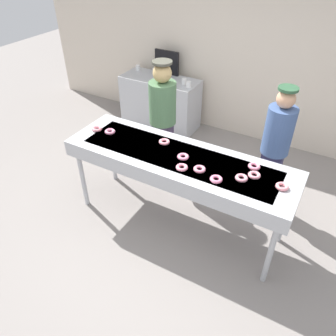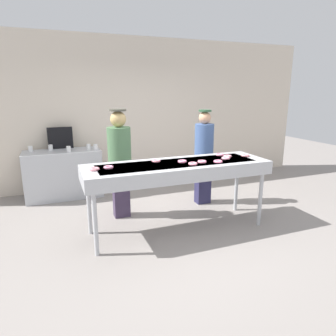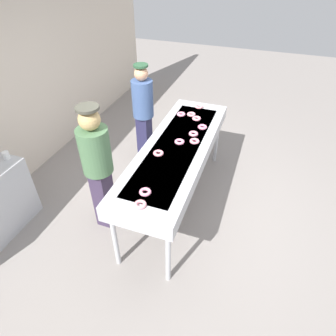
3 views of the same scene
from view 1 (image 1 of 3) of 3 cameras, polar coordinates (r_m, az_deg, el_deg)
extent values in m
plane|color=gray|center=(4.13, 1.56, -9.08)|extent=(16.00, 16.00, 0.00)
cube|color=beige|center=(5.39, 15.05, 19.60)|extent=(8.00, 0.12, 2.95)
cube|color=#B7BABF|center=(3.55, 1.80, 0.91)|extent=(2.54, 0.77, 0.18)
cube|color=slate|center=(3.52, 1.81, 1.59)|extent=(2.16, 0.54, 0.08)
cylinder|color=#B7BABF|center=(4.23, -14.52, -2.01)|extent=(0.06, 0.06, 0.79)
cylinder|color=#B7BABF|center=(3.42, 17.23, -14.19)|extent=(0.06, 0.06, 0.79)
cylinder|color=#B7BABF|center=(4.58, -9.53, 2.12)|extent=(0.06, 0.06, 0.79)
cylinder|color=#B7BABF|center=(3.85, 19.65, -7.77)|extent=(0.06, 0.06, 0.79)
torus|color=pink|center=(3.31, 14.75, -1.21)|extent=(0.17, 0.17, 0.04)
torus|color=pink|center=(3.43, 14.73, 0.28)|extent=(0.17, 0.17, 0.04)
torus|color=pink|center=(3.24, 19.18, -3.05)|extent=(0.15, 0.15, 0.04)
torus|color=pink|center=(3.18, 8.36, -1.94)|extent=(0.17, 0.17, 0.04)
torus|color=pink|center=(3.30, 2.42, 0.10)|extent=(0.17, 0.17, 0.04)
torus|color=pink|center=(3.46, 2.62, 1.96)|extent=(0.17, 0.17, 0.04)
torus|color=pink|center=(3.29, 5.48, -0.20)|extent=(0.13, 0.13, 0.04)
torus|color=pink|center=(3.24, 12.63, -1.70)|extent=(0.14, 0.14, 0.04)
torus|color=pink|center=(4.04, -12.27, 6.65)|extent=(0.17, 0.17, 0.04)
torus|color=pink|center=(3.95, -10.04, 6.24)|extent=(0.15, 0.15, 0.04)
torus|color=pink|center=(3.70, -0.66, 4.57)|extent=(0.17, 0.17, 0.04)
cube|color=#3C2F4A|center=(4.60, -0.87, 3.31)|extent=(0.24, 0.18, 0.85)
cylinder|color=#4C724C|center=(4.26, -0.95, 11.21)|extent=(0.35, 0.35, 0.55)
sphere|color=tan|center=(4.10, -1.01, 16.14)|extent=(0.23, 0.23, 0.23)
cylinder|color=#46463B|center=(4.06, -1.03, 17.88)|extent=(0.25, 0.25, 0.03)
cube|color=#28274B|center=(4.26, 16.88, -1.88)|extent=(0.24, 0.18, 0.83)
cylinder|color=#3F598C|center=(3.89, 18.66, 6.14)|extent=(0.32, 0.32, 0.56)
sphere|color=tan|center=(3.72, 19.80, 11.19)|extent=(0.20, 0.20, 0.20)
cylinder|color=#2A5135|center=(3.67, 20.18, 12.80)|extent=(0.21, 0.21, 0.03)
cube|color=#B7BABF|center=(5.89, -1.35, 11.34)|extent=(1.34, 0.57, 0.87)
cylinder|color=white|center=(5.35, 3.58, 14.26)|extent=(0.08, 0.08, 0.10)
cylinder|color=white|center=(5.90, -2.32, 16.47)|extent=(0.08, 0.08, 0.10)
cylinder|color=white|center=(5.46, 2.81, 14.76)|extent=(0.08, 0.08, 0.10)
cylinder|color=white|center=(6.06, -5.22, 16.90)|extent=(0.08, 0.08, 0.10)
cylinder|color=white|center=(5.54, -1.09, 15.12)|extent=(0.08, 0.08, 0.10)
cube|color=black|center=(5.84, -0.21, 17.86)|extent=(0.44, 0.04, 0.40)
camera|label=2|loc=(3.23, -71.72, -9.79)|focal=32.13mm
camera|label=3|loc=(4.49, -45.13, 27.73)|focal=30.97mm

